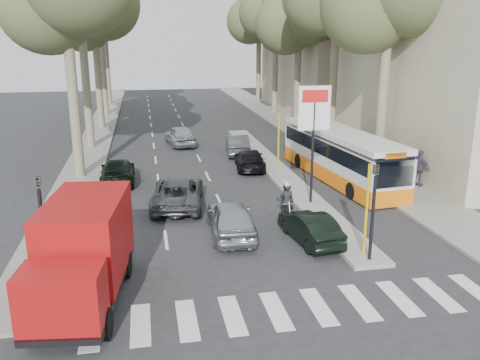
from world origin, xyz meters
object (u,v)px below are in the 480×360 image
object	(u,v)px
silver_hatchback	(231,218)
city_bus	(340,154)
dark_hatchback	(310,227)
motorcycle	(286,202)
red_truck	(83,251)

from	to	relation	value
silver_hatchback	city_bus	bearing A→B (deg)	-134.39
city_bus	dark_hatchback	bearing A→B (deg)	-124.23
dark_hatchback	motorcycle	size ratio (longest dim) A/B	1.68
silver_hatchback	motorcycle	distance (m)	2.90
silver_hatchback	dark_hatchback	size ratio (longest dim) A/B	1.17
red_truck	city_bus	bearing A→B (deg)	49.25
silver_hatchback	motorcycle	xyz separation A→B (m)	(2.62, 1.23, 0.11)
dark_hatchback	city_bus	bearing A→B (deg)	-125.66
red_truck	city_bus	distance (m)	16.79
red_truck	dark_hatchback	bearing A→B (deg)	28.13
red_truck	motorcycle	world-z (taller)	red_truck
motorcycle	city_bus	bearing A→B (deg)	56.59
silver_hatchback	red_truck	size ratio (longest dim) A/B	0.72
dark_hatchback	motorcycle	distance (m)	2.49
dark_hatchback	red_truck	xyz separation A→B (m)	(-8.08, -3.08, 1.01)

